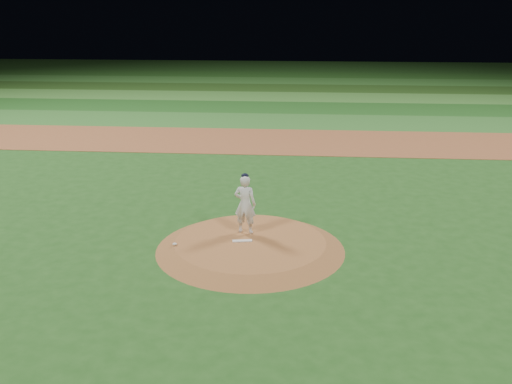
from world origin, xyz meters
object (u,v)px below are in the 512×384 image
(pitching_rubber, at_px, (242,241))
(rosin_bag, at_px, (175,244))
(pitcher_on_mound, at_px, (245,204))
(pitchers_mound, at_px, (250,245))

(pitching_rubber, relative_size, rosin_bag, 4.45)
(pitcher_on_mound, bearing_deg, pitching_rubber, -91.49)
(pitching_rubber, bearing_deg, pitchers_mound, 0.85)
(pitchers_mound, height_order, rosin_bag, rosin_bag)
(pitchers_mound, bearing_deg, pitching_rubber, -169.51)
(rosin_bag, distance_m, pitcher_on_mound, 2.39)
(pitching_rubber, xyz_separation_m, rosin_bag, (-1.90, -0.44, 0.02))
(pitchers_mound, distance_m, rosin_bag, 2.19)
(pitching_rubber, distance_m, rosin_bag, 1.95)
(pitcher_on_mound, bearing_deg, rosin_bag, -149.48)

